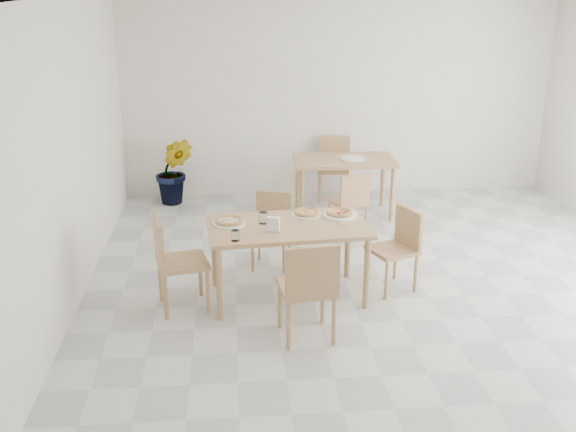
{
  "coord_description": "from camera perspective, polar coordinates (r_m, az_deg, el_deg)",
  "views": [
    {
      "loc": [
        -1.49,
        -5.8,
        2.96
      ],
      "look_at": [
        -0.99,
        0.14,
        0.84
      ],
      "focal_mm": 42.0,
      "sensor_mm": 36.0,
      "label": 1
    }
  ],
  "objects": [
    {
      "name": "pizza_mushroom",
      "position": [
        6.39,
        -5.0,
        -0.41
      ],
      "size": [
        0.35,
        0.35,
        0.03
      ],
      "rotation": [
        0.0,
        0.0,
        0.4
      ],
      "color": "#D7B665",
      "rests_on": "plate_mushroom"
    },
    {
      "name": "plate_empty",
      "position": [
        8.72,
        5.45,
        4.88
      ],
      "size": [
        0.33,
        0.33,
        0.02
      ],
      "primitive_type": "cylinder",
      "color": "white",
      "rests_on": "second_table"
    },
    {
      "name": "chair_east",
      "position": [
        6.75,
        9.37,
        -2.29
      ],
      "size": [
        0.53,
        0.53,
        0.82
      ],
      "rotation": [
        0.0,
        0.0,
        -1.19
      ],
      "color": "tan",
      "rests_on": "ground"
    },
    {
      "name": "napkin_holder",
      "position": [
        6.16,
        -1.27,
        -0.75
      ],
      "size": [
        0.14,
        0.1,
        0.14
      ],
      "rotation": [
        0.0,
        0.0,
        -0.28
      ],
      "color": "silver",
      "rests_on": "main_table"
    },
    {
      "name": "chair_south",
      "position": [
        5.66,
        1.79,
        -5.81
      ],
      "size": [
        0.5,
        0.5,
        0.92
      ],
      "rotation": [
        0.0,
        0.0,
        3.25
      ],
      "color": "tan",
      "rests_on": "ground"
    },
    {
      "name": "main_table",
      "position": [
        6.39,
        0.0,
        -1.44
      ],
      "size": [
        1.57,
        0.98,
        0.75
      ],
      "rotation": [
        0.0,
        0.0,
        0.08
      ],
      "color": "tan",
      "rests_on": "ground"
    },
    {
      "name": "fork_b",
      "position": [
        6.13,
        0.87,
        -1.52
      ],
      "size": [
        0.06,
        0.19,
        0.01
      ],
      "primitive_type": "cube",
      "rotation": [
        0.0,
        0.0,
        -0.23
      ],
      "color": "silver",
      "rests_on": "main_table"
    },
    {
      "name": "potted_plant",
      "position": [
        9.32,
        -9.61,
        3.78
      ],
      "size": [
        0.52,
        0.42,
        0.93
      ],
      "primitive_type": "imported",
      "rotation": [
        0.0,
        0.0,
        -0.02
      ],
      "color": "#1F6923",
      "rests_on": "ground"
    },
    {
      "name": "chair_back_s",
      "position": [
        8.09,
        5.36,
        1.41
      ],
      "size": [
        0.48,
        0.48,
        0.77
      ],
      "rotation": [
        0.0,
        0.0,
        3.44
      ],
      "color": "tan",
      "rests_on": "ground"
    },
    {
      "name": "chair_north",
      "position": [
        7.22,
        -1.32,
        -0.68
      ],
      "size": [
        0.48,
        0.48,
        0.79
      ],
      "rotation": [
        0.0,
        0.0,
        -0.25
      ],
      "color": "tan",
      "rests_on": "ground"
    },
    {
      "name": "plate_mushroom",
      "position": [
        6.4,
        -4.99,
        -0.61
      ],
      "size": [
        0.32,
        0.32,
        0.02
      ],
      "primitive_type": "cylinder",
      "color": "white",
      "rests_on": "main_table"
    },
    {
      "name": "chair_back_n",
      "position": [
        9.44,
        3.91,
        4.48
      ],
      "size": [
        0.5,
        0.5,
        0.87
      ],
      "rotation": [
        0.0,
        0.0,
        -0.18
      ],
      "color": "tan",
      "rests_on": "ground"
    },
    {
      "name": "chair_west",
      "position": [
        6.3,
        -9.73,
        -3.42
      ],
      "size": [
        0.54,
        0.54,
        0.91
      ],
      "rotation": [
        0.0,
        0.0,
        1.79
      ],
      "color": "tan",
      "rests_on": "ground"
    },
    {
      "name": "plate_pepperoni",
      "position": [
        6.61,
        4.41,
        0.09
      ],
      "size": [
        0.34,
        0.34,
        0.02
      ],
      "primitive_type": "cylinder",
      "color": "white",
      "rests_on": "main_table"
    },
    {
      "name": "tumbler_a",
      "position": [
        6.38,
        -2.11,
        -0.16
      ],
      "size": [
        0.08,
        0.08,
        0.11
      ],
      "primitive_type": "cylinder",
      "color": "white",
      "rests_on": "main_table"
    },
    {
      "name": "second_table",
      "position": [
        8.74,
        4.79,
        4.2
      ],
      "size": [
        1.31,
        0.76,
        0.75
      ],
      "rotation": [
        0.0,
        0.0,
        -0.02
      ],
      "color": "tan",
      "rests_on": "ground"
    },
    {
      "name": "pizza_margherita",
      "position": [
        6.6,
        1.57,
        0.31
      ],
      "size": [
        0.29,
        0.29,
        0.03
      ],
      "rotation": [
        0.0,
        0.0,
        0.21
      ],
      "color": "#D7B665",
      "rests_on": "plate_margherita"
    },
    {
      "name": "plate_margherita",
      "position": [
        6.61,
        1.57,
        0.13
      ],
      "size": [
        0.3,
        0.3,
        0.02
      ],
      "primitive_type": "cylinder",
      "color": "white",
      "rests_on": "main_table"
    },
    {
      "name": "fork_a",
      "position": [
        6.36,
        4.5,
        -0.78
      ],
      "size": [
        0.06,
        0.17,
        0.01
      ],
      "primitive_type": "cube",
      "rotation": [
        0.0,
        0.0,
        0.28
      ],
      "color": "silver",
      "rests_on": "main_table"
    },
    {
      "name": "pizza_pepperoni",
      "position": [
        6.61,
        4.42,
        0.28
      ],
      "size": [
        0.29,
        0.29,
        0.03
      ],
      "rotation": [
        0.0,
        0.0,
        -0.14
      ],
      "color": "#D7B665",
      "rests_on": "plate_pepperoni"
    },
    {
      "name": "tumbler_b",
      "position": [
        5.98,
        -4.49,
        -1.65
      ],
      "size": [
        0.07,
        0.07,
        0.1
      ],
      "primitive_type": "cylinder",
      "color": "white",
      "rests_on": "main_table"
    }
  ]
}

